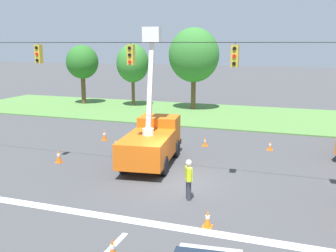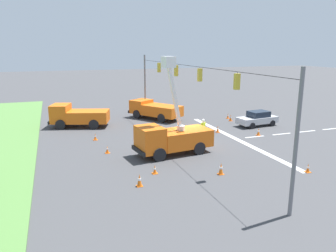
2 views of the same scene
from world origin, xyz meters
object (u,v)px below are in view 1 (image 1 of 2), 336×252
object	(u,v)px
traffic_cone_far_left	(113,248)
traffic_cone_mid_left	(116,143)
road_worker	(189,177)
traffic_cone_foreground_right	(104,135)
traffic_cone_centre_line	(208,218)
tree_far_west	(82,62)
traffic_cone_mid_right	(205,142)
traffic_cone_lane_edge_a	(59,156)
tree_west	(133,63)
utility_truck_bucket_lift	(152,139)
traffic_cone_lane_edge_b	(270,146)
tree_centre	(194,55)

from	to	relation	value
traffic_cone_far_left	traffic_cone_mid_left	bearing A→B (deg)	116.24
road_worker	traffic_cone_foreground_right	size ratio (longest dim) A/B	2.31
traffic_cone_far_left	traffic_cone_centre_line	xyz separation A→B (m)	(2.27, 3.07, -0.01)
traffic_cone_foreground_right	traffic_cone_centre_line	world-z (taller)	traffic_cone_foreground_right
tree_far_west	traffic_cone_far_left	xyz separation A→B (m)	(17.47, -27.25, -4.21)
traffic_cone_mid_right	traffic_cone_lane_edge_a	distance (m)	9.26
tree_far_west	traffic_cone_lane_edge_a	size ratio (longest dim) A/B	8.23
tree_west	traffic_cone_mid_left	bearing A→B (deg)	-69.62
utility_truck_bucket_lift	traffic_cone_mid_right	bearing A→B (deg)	68.08
tree_far_west	traffic_cone_centre_line	xyz separation A→B (m)	(19.74, -24.18, -4.22)
traffic_cone_far_left	traffic_cone_foreground_right	bearing A→B (deg)	119.22
road_worker	traffic_cone_mid_right	xyz separation A→B (m)	(-1.50, 8.92, -0.71)
tree_west	traffic_cone_mid_left	xyz separation A→B (m)	(5.82, -15.65, -4.24)
tree_far_west	traffic_cone_mid_right	size ratio (longest dim) A/B	10.48
utility_truck_bucket_lift	traffic_cone_lane_edge_b	size ratio (longest dim) A/B	12.03
tree_centre	traffic_cone_centre_line	distance (m)	26.13
traffic_cone_mid_left	traffic_cone_mid_right	world-z (taller)	traffic_cone_mid_right
tree_centre	tree_west	bearing A→B (deg)	179.36
traffic_cone_mid_left	traffic_cone_mid_right	xyz separation A→B (m)	(5.32, 2.21, 0.01)
traffic_cone_foreground_right	traffic_cone_far_left	size ratio (longest dim) A/B	1.10
utility_truck_bucket_lift	traffic_cone_mid_left	size ratio (longest dim) A/B	12.62
traffic_cone_foreground_right	traffic_cone_far_left	bearing A→B (deg)	-60.78
traffic_cone_centre_line	traffic_cone_foreground_right	bearing A→B (deg)	133.32
traffic_cone_far_left	road_worker	bearing A→B (deg)	80.46
traffic_cone_lane_edge_b	traffic_cone_centre_line	distance (m)	11.62
tree_west	traffic_cone_centre_line	world-z (taller)	tree_west
traffic_cone_centre_line	traffic_cone_mid_right	bearing A→B (deg)	104.46
traffic_cone_far_left	utility_truck_bucket_lift	bearing A→B (deg)	104.47
utility_truck_bucket_lift	tree_west	bearing A→B (deg)	117.13
tree_centre	traffic_cone_far_left	xyz separation A→B (m)	(5.16, -27.60, -5.07)
utility_truck_bucket_lift	traffic_cone_centre_line	distance (m)	8.14
tree_west	tree_centre	distance (m)	6.64
traffic_cone_mid_left	traffic_cone_mid_right	size ratio (longest dim) A/B	0.96
road_worker	traffic_cone_lane_edge_a	bearing A→B (deg)	162.08
tree_far_west	traffic_cone_mid_left	distance (m)	19.59
tree_centre	traffic_cone_centre_line	bearing A→B (deg)	-73.13
traffic_cone_foreground_right	tree_west	bearing A→B (deg)	106.49
traffic_cone_lane_edge_a	traffic_cone_centre_line	size ratio (longest dim) A/B	1.16
traffic_cone_centre_line	traffic_cone_lane_edge_b	bearing A→B (deg)	84.08
tree_centre	traffic_cone_foreground_right	world-z (taller)	tree_centre
tree_west	road_worker	distance (m)	25.92
traffic_cone_far_left	tree_centre	bearing A→B (deg)	100.60
road_worker	traffic_cone_centre_line	size ratio (longest dim) A/B	2.64
tree_far_west	traffic_cone_centre_line	size ratio (longest dim) A/B	9.54
tree_far_west	tree_centre	bearing A→B (deg)	1.62
utility_truck_bucket_lift	traffic_cone_far_left	size ratio (longest dim) A/B	10.67
road_worker	traffic_cone_mid_left	xyz separation A→B (m)	(-6.82, 6.71, -0.72)
tree_centre	traffic_cone_lane_edge_a	size ratio (longest dim) A/B	10.39
traffic_cone_mid_left	traffic_cone_lane_edge_a	distance (m)	4.29
road_worker	traffic_cone_mid_right	distance (m)	9.07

